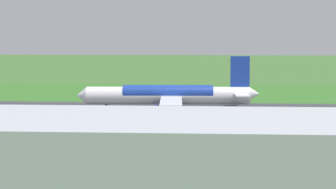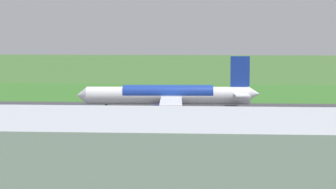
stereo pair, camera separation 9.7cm
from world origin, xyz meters
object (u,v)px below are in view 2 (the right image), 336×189
no_stopping_sign (156,90)px  traffic_cone_orange (148,93)px  airliner_main (169,95)px  service_car_followme (49,119)px

no_stopping_sign → traffic_cone_orange: bearing=-45.2°
airliner_main → traffic_cone_orange: 48.27m
no_stopping_sign → traffic_cone_orange: (3.21, -3.23, -1.43)m
no_stopping_sign → traffic_cone_orange: 4.77m
traffic_cone_orange → airliner_main: bearing=103.4°
airliner_main → service_car_followme: bearing=43.9°
traffic_cone_orange → service_car_followme: bearing=76.6°
airliner_main → service_car_followme: 40.31m
traffic_cone_orange → no_stopping_sign: bearing=134.8°
airliner_main → no_stopping_sign: (7.93, -43.56, -2.65)m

